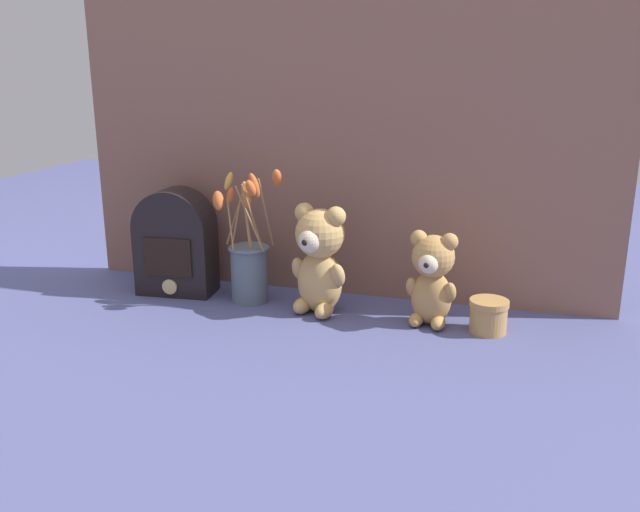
% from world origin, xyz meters
% --- Properties ---
extents(ground_plane, '(4.00, 4.00, 0.00)m').
position_xyz_m(ground_plane, '(0.00, 0.00, 0.00)').
color(ground_plane, '#4C5184').
extents(backdrop_wall, '(1.29, 0.02, 0.80)m').
position_xyz_m(backdrop_wall, '(0.00, 0.17, 0.40)').
color(backdrop_wall, '#845B4C').
rests_on(backdrop_wall, ground).
extents(teddy_bear_large, '(0.14, 0.12, 0.25)m').
position_xyz_m(teddy_bear_large, '(-0.00, 0.02, 0.13)').
color(teddy_bear_large, tan).
rests_on(teddy_bear_large, ground).
extents(teddy_bear_medium, '(0.11, 0.10, 0.21)m').
position_xyz_m(teddy_bear_medium, '(0.25, 0.01, 0.11)').
color(teddy_bear_medium, tan).
rests_on(teddy_bear_medium, ground).
extents(flower_vase, '(0.17, 0.14, 0.32)m').
position_xyz_m(flower_vase, '(-0.18, 0.04, 0.10)').
color(flower_vase, slate).
rests_on(flower_vase, ground).
extents(vintage_radio, '(0.19, 0.12, 0.26)m').
position_xyz_m(vintage_radio, '(-0.37, 0.05, 0.13)').
color(vintage_radio, black).
rests_on(vintage_radio, ground).
extents(decorative_tin_tall, '(0.08, 0.08, 0.07)m').
position_xyz_m(decorative_tin_tall, '(0.37, 0.01, 0.04)').
color(decorative_tin_tall, tan).
rests_on(decorative_tin_tall, ground).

